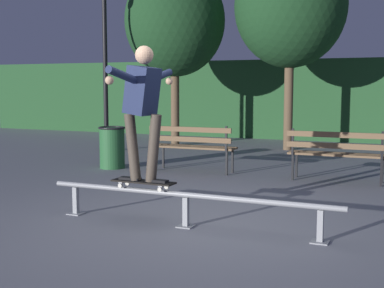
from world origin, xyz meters
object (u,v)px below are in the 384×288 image
Objects in this scene: skateboard at (143,182)px; tree_behind_benches at (290,6)px; park_bench_left_center at (337,150)px; trash_can at (112,147)px; lamp_post_left at (105,48)px; park_bench_leftmost at (192,143)px; tree_far_left at (175,21)px; skateboarder at (143,102)px; grind_rail at (186,200)px.

tree_behind_benches reaches higher than skateboard.
park_bench_left_center is 4.20m from trash_can.
lamp_post_left is at bearing -153.03° from tree_behind_benches.
tree_far_left is (-2.09, 3.70, 2.69)m from park_bench_leftmost.
park_bench_leftmost is 0.34× the size of tree_far_left.
park_bench_leftmost is at bearing -32.64° from lamp_post_left.
tree_far_left is (-2.99, 7.18, 1.82)m from skateboarder.
trash_can is (0.49, -3.88, -2.82)m from tree_far_left.
grind_rail is at bearing -85.46° from tree_behind_benches.
tree_far_left is 5.83× the size of trash_can.
trash_can is at bearing -82.86° from tree_far_left.
skateboard is 0.16× the size of tree_behind_benches.
park_bench_leftmost is (-0.90, 3.47, -0.87)m from skateboarder.
skateboard reaches higher than grind_rail.
park_bench_leftmost and park_bench_left_center have the same top height.
tree_behind_benches is at bearing 94.54° from grind_rail.
skateboard is at bearing -75.59° from park_bench_leftmost.
grind_rail is 4.49× the size of skateboard.
skateboard is 0.98× the size of trash_can.
grind_rail is 2.20× the size of park_bench_leftmost.
skateboard is 0.49× the size of park_bench_leftmost.
skateboarder is at bearing -67.41° from tree_far_left.
grind_rail is 0.76× the size of tree_far_left.
park_bench_left_center is at bearing -19.30° from lamp_post_left.
park_bench_leftmost is at bearing 6.09° from trash_can.
park_bench_leftmost is 5.03m from tree_far_left.
tree_far_left reaches higher than park_bench_leftmost.
skateboard is 7.09m from lamp_post_left.
tree_behind_benches is 1.28× the size of lamp_post_left.
tree_far_left reaches higher than park_bench_left_center.
park_bench_leftmost is 2.01× the size of trash_can.
grind_rail is at bearing -63.83° from tree_far_left.
lamp_post_left is (-4.02, 5.48, 2.01)m from skateboard.
park_bench_leftmost is at bearing 112.45° from grind_rail.
tree_far_left reaches higher than trash_can.
lamp_post_left reaches higher than trash_can.
grind_rail is at bearing -50.20° from lamp_post_left.
tree_behind_benches is (-0.60, 7.50, 3.18)m from grind_rail.
tree_behind_benches is (2.93, 0.32, 0.25)m from tree_far_left.
grind_rail is 4.41× the size of trash_can.
park_bench_leftmost is 1.00× the size of park_bench_left_center.
grind_rail is at bearing 0.01° from skateboarder.
skateboard is at bearing -180.00° from grind_rail.
tree_behind_benches is (-0.05, 7.50, 3.01)m from skateboard.
grind_rail is 2.20× the size of park_bench_left_center.
skateboard is 4.14m from trash_can.
park_bench_leftmost is 1.62m from trash_can.
lamp_post_left reaches higher than park_bench_left_center.
park_bench_leftmost is (-1.44, 3.47, 0.23)m from grind_rail.
tree_far_left reaches higher than skateboard.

